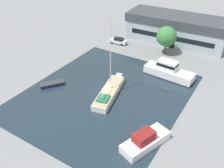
{
  "coord_description": "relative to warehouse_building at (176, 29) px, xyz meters",
  "views": [
    {
      "loc": [
        21.27,
        -31.58,
        27.2
      ],
      "look_at": [
        0.0,
        2.43,
        1.0
      ],
      "focal_mm": 40.0,
      "sensor_mm": 36.0,
      "label": 1
    }
  ],
  "objects": [
    {
      "name": "parked_car",
      "position": [
        -12.15,
        -9.45,
        -2.76
      ],
      "size": [
        4.78,
        2.26,
        1.63
      ],
      "rotation": [
        0.0,
        0.0,
        1.69
      ],
      "color": "silver",
      "rests_on": "ground"
    },
    {
      "name": "small_dinghy",
      "position": [
        -12.86,
        -33.71,
        -3.21
      ],
      "size": [
        4.04,
        4.65,
        0.72
      ],
      "rotation": [
        0.0,
        0.0,
        5.64
      ],
      "color": "#19234C",
      "rests_on": "water_canal"
    },
    {
      "name": "quay_tree_near_building",
      "position": [
        0.56,
        -8.74,
        1.02
      ],
      "size": [
        4.74,
        4.74,
        6.99
      ],
      "color": "brown",
      "rests_on": "ground"
    },
    {
      "name": "water_canal",
      "position": [
        -2.37,
        -30.65,
        -3.58
      ],
      "size": [
        27.77,
        32.42,
        0.01
      ],
      "primitive_type": "cube",
      "color": "#1E2D38",
      "rests_on": "ground"
    },
    {
      "name": "sailboat_moored",
      "position": [
        -1.61,
        -30.36,
        -2.88
      ],
      "size": [
        5.05,
        12.09,
        14.35
      ],
      "rotation": [
        0.0,
        0.0,
        0.22
      ],
      "color": "silver",
      "rests_on": "water_canal"
    },
    {
      "name": "warehouse_building",
      "position": [
        0.0,
        0.0,
        0.0
      ],
      "size": [
        26.27,
        10.55,
        7.08
      ],
      "rotation": [
        0.0,
        0.0,
        0.04
      ],
      "color": "#99A8B2",
      "rests_on": "ground"
    },
    {
      "name": "cabin_boat",
      "position": [
        9.47,
        -38.23,
        -2.61
      ],
      "size": [
        5.2,
        8.18,
        2.72
      ],
      "rotation": [
        0.0,
        0.0,
        -0.34
      ],
      "color": "white",
      "rests_on": "water_canal"
    },
    {
      "name": "ground_plane",
      "position": [
        -2.37,
        -30.65,
        -3.59
      ],
      "size": [
        440.0,
        440.0,
        0.0
      ],
      "primitive_type": "plane",
      "color": "gray"
    },
    {
      "name": "motor_cruiser",
      "position": [
        5.23,
        -18.42,
        -2.27
      ],
      "size": [
        10.49,
        3.85,
        3.6
      ],
      "rotation": [
        0.0,
        0.0,
        1.51
      ],
      "color": "white",
      "rests_on": "water_canal"
    }
  ]
}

